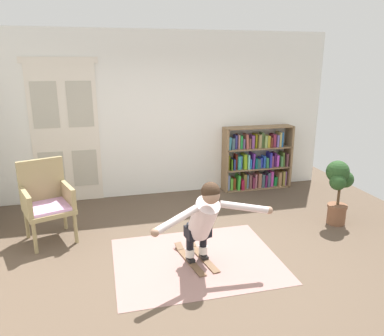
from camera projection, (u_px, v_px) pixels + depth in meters
name	position (u px, v px, depth m)	size (l,w,h in m)	color
ground_plane	(207.00, 260.00, 4.61)	(7.20, 7.20, 0.00)	brown
back_wall	(168.00, 115.00, 6.62)	(6.00, 0.10, 2.90)	white
double_door	(65.00, 132.00, 6.22)	(1.22, 0.05, 2.45)	silver
rug	(197.00, 260.00, 4.60)	(2.02, 1.60, 0.01)	gray
bookshelf	(256.00, 161.00, 7.07)	(1.34, 0.30, 1.21)	olive
wicker_chair	(47.00, 199.00, 5.01)	(0.77, 0.77, 1.10)	#96855A
potted_plant	(339.00, 184.00, 5.48)	(0.45, 0.41, 0.98)	brown
skis_pair	(196.00, 257.00, 4.62)	(0.41, 0.82, 0.07)	brown
person_skier	(204.00, 217.00, 4.24)	(1.46, 0.77, 1.05)	white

